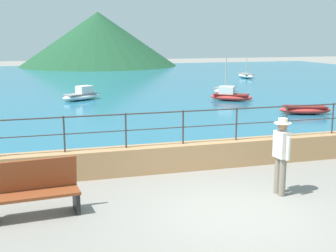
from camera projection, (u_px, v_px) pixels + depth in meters
ground_plane at (233, 213)px, 9.12m from camera, size 120.00×120.00×0.00m
promenade_wall at (183, 156)px, 12.06m from camera, size 20.00×0.56×0.70m
railing at (183, 121)px, 11.87m from camera, size 18.44×0.04×0.90m
lake_water at (87, 84)px, 33.41m from camera, size 64.00×44.32×0.06m
hill_main at (98, 39)px, 52.63m from camera, size 18.38×18.38×6.24m
bench_main at (35, 188)px, 8.90m from camera, size 1.74×0.70×1.13m
person_walking at (281, 152)px, 10.00m from camera, size 0.38×0.57×1.75m
boat_0 at (230, 96)px, 24.50m from camera, size 2.40×2.07×0.76m
boat_2 at (305, 110)px, 20.31m from camera, size 2.47×1.56×0.36m
boat_4 at (82, 95)px, 24.74m from camera, size 2.44×1.93×0.76m
boat_6 at (225, 89)px, 27.91m from camera, size 2.31×2.21×2.23m
boat_7 at (246, 75)px, 37.74m from camera, size 0.99×2.33×2.00m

